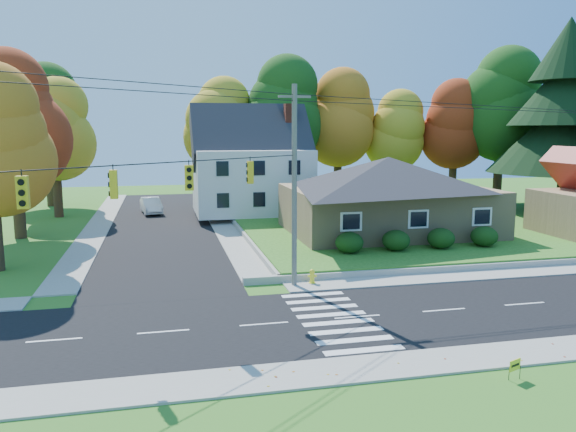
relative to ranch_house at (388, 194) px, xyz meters
name	(u,v)px	position (x,y,z in m)	size (l,w,h in m)	color
ground	(357,317)	(-8.00, -16.00, -3.27)	(120.00, 120.00, 0.00)	#3D7923
road_main	(357,317)	(-8.00, -16.00, -3.26)	(90.00, 8.00, 0.02)	black
road_cross	(161,224)	(-16.00, 10.00, -3.25)	(8.00, 44.00, 0.02)	black
sidewalk_north	(324,285)	(-8.00, -11.00, -3.23)	(90.00, 2.00, 0.08)	#9C9A90
sidewalk_south	(408,364)	(-8.00, -21.00, -3.23)	(90.00, 2.00, 0.08)	#9C9A90
lawn	(419,222)	(5.00, 5.00, -3.02)	(30.00, 30.00, 0.50)	#3D7923
ranch_house	(388,194)	(0.00, 0.00, 0.00)	(14.60, 10.60, 5.40)	tan
colonial_house	(252,166)	(-7.96, 12.00, 1.32)	(10.40, 8.40, 9.60)	silver
hedge_row	(419,239)	(-0.50, -6.20, -2.13)	(10.70, 1.70, 1.27)	#163A10
traffic_infrastructure	(346,193)	(-8.15, -14.65, 1.88)	(38.10, 10.66, 10.00)	#666059
tree_lot_0	(221,125)	(-10.00, 18.00, 5.04)	(6.72, 6.72, 12.51)	#3F2A19
tree_lot_1	(283,111)	(-4.00, 17.00, 6.35)	(7.84, 7.84, 14.60)	#3F2A19
tree_lot_2	(338,118)	(2.00, 18.00, 5.70)	(7.28, 7.28, 13.56)	#3F2A19
tree_lot_3	(397,131)	(8.00, 17.00, 4.39)	(6.16, 6.16, 11.47)	#3F2A19
tree_lot_4	(455,125)	(14.00, 16.00, 5.04)	(6.72, 6.72, 12.51)	#3F2A19
tree_lot_5	(502,105)	(18.00, 14.00, 7.00)	(8.40, 8.40, 15.64)	#3F2A19
conifer_east_a	(565,112)	(19.00, 6.00, 6.12)	(12.80, 12.80, 16.96)	#3F2A19
tree_west_1	(12,121)	(-26.00, 6.00, 5.20)	(7.28, 7.28, 13.56)	#3F2A19
tree_west_2	(54,130)	(-25.00, 16.00, 4.54)	(6.72, 6.72, 12.51)	#3F2A19
tree_west_3	(46,117)	(-27.00, 24.00, 5.85)	(7.84, 7.84, 14.60)	#3F2A19
white_car	(151,206)	(-16.86, 16.14, -2.49)	(1.60, 4.59, 1.51)	silver
fire_hydrant	(312,277)	(-8.53, -10.69, -2.88)	(0.46, 0.36, 0.81)	yellow
yard_sign	(515,365)	(-5.19, -22.76, -2.79)	(0.51, 0.22, 0.67)	black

